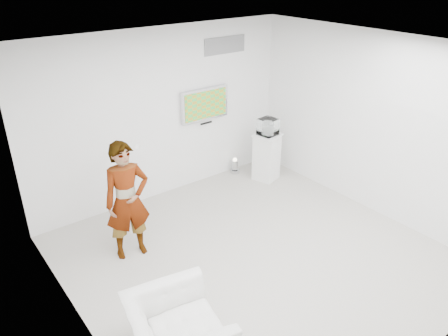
% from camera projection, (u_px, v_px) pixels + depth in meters
% --- Properties ---
extents(room, '(5.01, 5.01, 3.00)m').
position_uv_depth(room, '(258.00, 165.00, 5.80)').
color(room, '#A7A499').
rests_on(room, ground).
extents(tv, '(1.00, 0.08, 0.60)m').
position_uv_depth(tv, '(204.00, 104.00, 7.99)').
color(tv, '#B9B9BD').
rests_on(tv, room).
extents(logo_decal, '(0.90, 0.02, 0.30)m').
position_uv_depth(logo_decal, '(225.00, 45.00, 7.86)').
color(logo_decal, gray).
rests_on(logo_decal, room).
extents(person, '(0.71, 0.52, 1.78)m').
position_uv_depth(person, '(127.00, 201.00, 6.15)').
color(person, silver).
rests_on(person, room).
extents(armchair, '(1.17, 1.28, 0.72)m').
position_uv_depth(armchair, '(178.00, 335.00, 4.65)').
color(armchair, silver).
rests_on(armchair, room).
extents(pedestal, '(0.57, 0.57, 0.94)m').
position_uv_depth(pedestal, '(267.00, 157.00, 8.51)').
color(pedestal, white).
rests_on(pedestal, room).
extents(floor_uplight, '(0.22, 0.22, 0.31)m').
position_uv_depth(floor_uplight, '(235.00, 166.00, 8.88)').
color(floor_uplight, silver).
rests_on(floor_uplight, room).
extents(vitrine, '(0.35, 0.35, 0.31)m').
position_uv_depth(vitrine, '(268.00, 127.00, 8.23)').
color(vitrine, white).
rests_on(vitrine, pedestal).
extents(console, '(0.12, 0.14, 0.20)m').
position_uv_depth(console, '(268.00, 130.00, 8.26)').
color(console, white).
rests_on(console, pedestal).
extents(wii_remote, '(0.10, 0.13, 0.03)m').
position_uv_depth(wii_remote, '(137.00, 148.00, 6.07)').
color(wii_remote, white).
rests_on(wii_remote, person).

